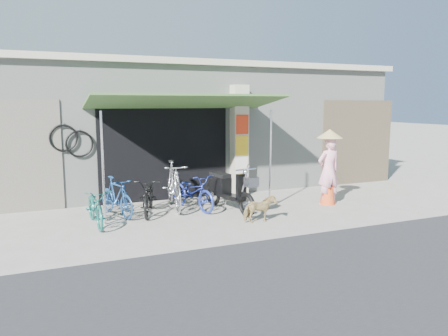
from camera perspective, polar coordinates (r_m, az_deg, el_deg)
name	(u,v)px	position (r m, az deg, el deg)	size (l,w,h in m)	color
ground	(250,219)	(9.67, 3.42, -6.61)	(80.00, 80.00, 0.00)	#9B978C
road_strip	(408,304)	(6.19, 22.93, -16.09)	(80.00, 6.00, 0.01)	#313133
bicycle_shop	(180,125)	(14.10, -5.76, 5.66)	(12.30, 5.30, 3.66)	#A4AAA1
shop_pillar	(239,141)	(11.95, 1.95, 3.59)	(0.42, 0.44, 3.00)	#BDB5A1
awning	(186,103)	(10.50, -4.92, 8.44)	(4.60, 1.88, 2.72)	#365A28
neighbour_right	(357,142)	(14.32, 16.98, 3.23)	(2.60, 0.06, 2.60)	brown
neighbour_left	(1,157)	(11.05, -27.14, 1.24)	(2.60, 0.06, 2.60)	#6B665B
bike_teal	(96,207)	(9.42, -16.42, -4.89)	(0.52, 1.50, 0.79)	#166459
bike_blue	(117,197)	(10.06, -13.85, -3.66)	(0.41, 1.47, 0.88)	navy
bike_black	(149,196)	(10.11, -9.76, -3.60)	(0.56, 1.60, 0.84)	black
bike_silver	(174,185)	(10.50, -6.57, -2.25)	(0.54, 1.90, 1.14)	#B5B5BA
bike_navy	(193,191)	(10.40, -4.13, -3.08)	(0.58, 1.65, 0.87)	navy
street_dog	(260,209)	(9.31, 4.68, -5.38)	(0.31, 0.68, 0.58)	tan
moped	(228,190)	(10.25, 0.51, -2.88)	(0.67, 1.91, 1.09)	black
nun	(329,168)	(11.13, 13.50, 0.02)	(0.64, 0.64, 1.88)	#FDAAC0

